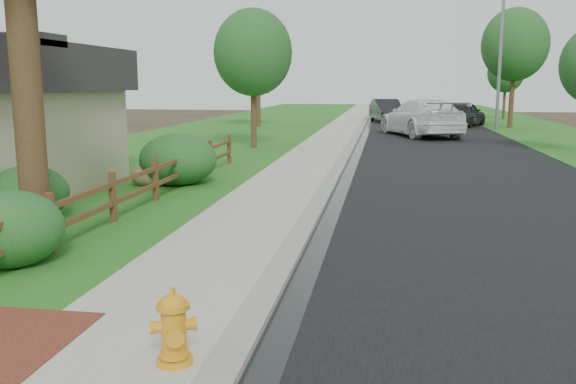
% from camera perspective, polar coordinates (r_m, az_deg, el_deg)
% --- Properties ---
extents(ground, '(120.00, 120.00, 0.00)m').
position_cam_1_polar(ground, '(7.38, -7.23, -13.14)').
color(ground, '#34271C').
extents(road, '(8.00, 90.00, 0.02)m').
position_cam_1_polar(road, '(41.68, 12.75, 5.89)').
color(road, black).
rests_on(road, ground).
extents(curb, '(0.40, 90.00, 0.12)m').
position_cam_1_polar(curb, '(41.63, 6.94, 6.13)').
color(curb, gray).
rests_on(curb, ground).
extents(wet_gutter, '(0.50, 90.00, 0.00)m').
position_cam_1_polar(wet_gutter, '(41.62, 7.42, 6.06)').
color(wet_gutter, black).
rests_on(wet_gutter, road).
extents(sidewalk, '(2.20, 90.00, 0.10)m').
position_cam_1_polar(sidewalk, '(41.69, 5.14, 6.16)').
color(sidewalk, '#9D9589').
rests_on(sidewalk, ground).
extents(grass_strip, '(1.60, 90.00, 0.06)m').
position_cam_1_polar(grass_strip, '(41.87, 2.54, 6.18)').
color(grass_strip, '#275919').
rests_on(grass_strip, ground).
extents(lawn_near, '(9.00, 90.00, 0.04)m').
position_cam_1_polar(lawn_near, '(42.77, -4.44, 6.22)').
color(lawn_near, '#275919').
rests_on(lawn_near, ground).
extents(verge_far, '(6.00, 90.00, 0.04)m').
position_cam_1_polar(verge_far, '(42.68, 22.07, 5.51)').
color(verge_far, '#275919').
rests_on(verge_far, ground).
extents(ranch_fence, '(0.12, 16.92, 1.10)m').
position_cam_1_polar(ranch_fence, '(14.23, -14.04, 0.56)').
color(ranch_fence, '#462417').
rests_on(ranch_fence, ground).
extents(fire_hydrant, '(0.52, 0.43, 0.80)m').
position_cam_1_polar(fire_hydrant, '(6.39, -10.65, -12.50)').
color(fire_hydrant, orange).
rests_on(fire_hydrant, sidewalk).
extents(white_suv, '(5.02, 7.56, 2.03)m').
position_cam_1_polar(white_suv, '(34.87, 12.36, 6.82)').
color(white_suv, white).
rests_on(white_suv, road).
extents(dark_car_mid, '(3.82, 5.31, 1.68)m').
position_cam_1_polar(dark_car_mid, '(43.56, 16.09, 7.04)').
color(dark_car_mid, black).
rests_on(dark_car_mid, road).
extents(dark_car_far, '(2.84, 5.46, 1.71)m').
position_cam_1_polar(dark_car_far, '(47.69, 9.19, 7.56)').
color(dark_car_far, black).
rests_on(dark_car_far, road).
extents(streetlight, '(2.27, 0.40, 9.80)m').
position_cam_1_polar(streetlight, '(39.78, 19.07, 13.40)').
color(streetlight, gray).
rests_on(streetlight, ground).
extents(boulder, '(1.04, 0.81, 0.66)m').
position_cam_1_polar(boulder, '(17.78, -13.03, 1.53)').
color(boulder, brown).
rests_on(boulder, ground).
extents(shrub_a, '(1.69, 1.69, 1.24)m').
position_cam_1_polar(shrub_a, '(10.68, -24.49, -3.18)').
color(shrub_a, '#194721').
rests_on(shrub_a, ground).
extents(shrub_b, '(2.12, 2.12, 1.20)m').
position_cam_1_polar(shrub_b, '(14.05, -23.18, -0.16)').
color(shrub_b, '#194721').
rests_on(shrub_b, ground).
extents(shrub_d, '(2.70, 2.70, 1.51)m').
position_cam_1_polar(shrub_d, '(17.78, -10.24, 3.02)').
color(shrub_d, '#194721').
rests_on(shrub_d, ground).
extents(tree_near_left, '(3.48, 3.48, 6.17)m').
position_cam_1_polar(tree_near_left, '(27.57, -3.29, 12.88)').
color(tree_near_left, '#372116').
rests_on(tree_near_left, ground).
extents(tree_mid_left, '(3.79, 3.79, 6.78)m').
position_cam_1_polar(tree_mid_left, '(41.32, -2.81, 12.57)').
color(tree_mid_left, '#372116').
rests_on(tree_mid_left, ground).
extents(tree_mid_right, '(4.25, 4.25, 7.71)m').
position_cam_1_polar(tree_mid_right, '(42.86, 20.47, 12.77)').
color(tree_mid_right, '#372116').
rests_on(tree_mid_right, ground).
extents(tree_far_right, '(2.91, 2.91, 5.37)m').
position_cam_1_polar(tree_far_right, '(53.01, 19.72, 10.46)').
color(tree_far_right, '#372116').
rests_on(tree_far_right, ground).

